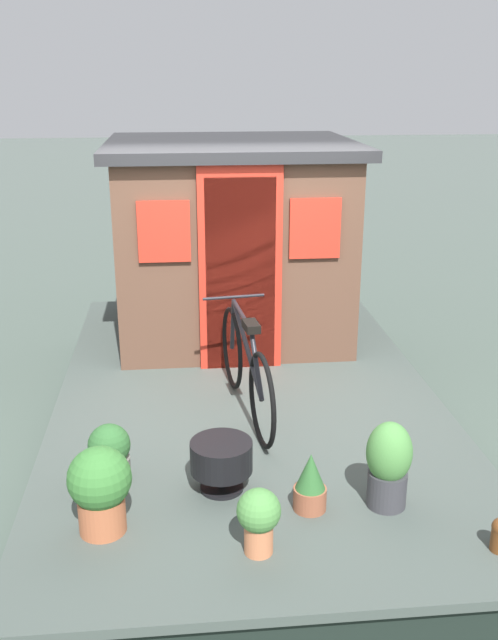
{
  "coord_description": "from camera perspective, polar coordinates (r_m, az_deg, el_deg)",
  "views": [
    {
      "loc": [
        -5.38,
        0.52,
        2.98
      ],
      "look_at": [
        -0.2,
        0.0,
        1.16
      ],
      "focal_mm": 40.1,
      "sensor_mm": 36.0,
      "label": 1
    }
  ],
  "objects": [
    {
      "name": "charcoal_grill",
      "position": [
        4.57,
        -2.22,
        -10.94
      ],
      "size": [
        0.39,
        0.39,
        0.33
      ],
      "color": "black",
      "rests_on": "houseboat_deck"
    },
    {
      "name": "potted_plant_rosemary",
      "position": [
        4.73,
        -11.05,
        -10.45
      ],
      "size": [
        0.27,
        0.27,
        0.41
      ],
      "color": "slate",
      "rests_on": "houseboat_deck"
    },
    {
      "name": "houseboat_cabin",
      "position": [
        7.07,
        -1.39,
        6.5
      ],
      "size": [
        2.1,
        2.34,
        1.9
      ],
      "color": "brown",
      "rests_on": "houseboat_deck"
    },
    {
      "name": "potted_plant_sage",
      "position": [
        4.42,
        4.91,
        -12.84
      ],
      "size": [
        0.2,
        0.2,
        0.37
      ],
      "color": "#935138",
      "rests_on": "houseboat_deck"
    },
    {
      "name": "potted_plant_fern",
      "position": [
        4.24,
        -11.8,
        -12.93
      ],
      "size": [
        0.37,
        0.37,
        0.53
      ],
      "color": "#B2603D",
      "rests_on": "houseboat_deck"
    },
    {
      "name": "ground_plane",
      "position": [
        6.17,
        -0.19,
        -9.6
      ],
      "size": [
        60.0,
        60.0,
        0.0
      ],
      "primitive_type": "plane",
      "color": "#47564C"
    },
    {
      "name": "potted_plant_geranium",
      "position": [
        4.46,
        11.07,
        -11.18
      ],
      "size": [
        0.28,
        0.28,
        0.56
      ],
      "color": "#38383D",
      "rests_on": "houseboat_deck"
    },
    {
      "name": "houseboat_deck",
      "position": [
        6.07,
        -0.19,
        -7.69
      ],
      "size": [
        5.21,
        3.09,
        0.46
      ],
      "color": "#424C47",
      "rests_on": "ground_plane"
    },
    {
      "name": "bicycle",
      "position": [
        5.46,
        -0.27,
        -3.78
      ],
      "size": [
        1.7,
        0.5,
        0.82
      ],
      "color": "black",
      "rests_on": "houseboat_deck"
    },
    {
      "name": "potted_plant_mint",
      "position": [
        4.03,
        0.78,
        -15.46
      ],
      "size": [
        0.25,
        0.25,
        0.39
      ],
      "color": "#C6754C",
      "rests_on": "houseboat_deck"
    }
  ]
}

